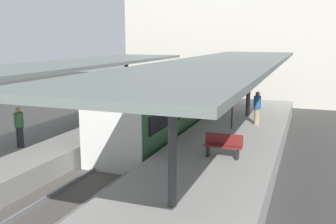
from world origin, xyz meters
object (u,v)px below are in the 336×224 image
object	(u,v)px
platform_bench	(223,145)
passenger_mid_platform	(19,127)
platform_sign	(233,96)
commuter_train	(171,106)
passenger_near_bench	(257,107)

from	to	relation	value
platform_bench	passenger_mid_platform	size ratio (longest dim) A/B	0.86
platform_bench	passenger_mid_platform	bearing A→B (deg)	-168.89
platform_sign	passenger_mid_platform	xyz separation A→B (m)	(-7.40, -6.04, -0.78)
passenger_mid_platform	platform_sign	bearing A→B (deg)	39.25
commuter_train	platform_sign	xyz separation A→B (m)	(3.58, -1.27, 0.90)
platform_bench	passenger_near_bench	distance (m)	5.99
platform_bench	platform_sign	bearing A→B (deg)	97.04
platform_sign	passenger_mid_platform	distance (m)	9.59
platform_bench	passenger_mid_platform	distance (m)	8.11
commuter_train	passenger_mid_platform	xyz separation A→B (m)	(-3.82, -7.32, 0.12)
platform_bench	passenger_near_bench	size ratio (longest dim) A/B	0.83
commuter_train	passenger_mid_platform	bearing A→B (deg)	-117.55
passenger_near_bench	passenger_mid_platform	distance (m)	11.26
commuter_train	platform_bench	xyz separation A→B (m)	(4.14, -5.75, -0.26)
platform_bench	passenger_near_bench	bearing A→B (deg)	85.85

